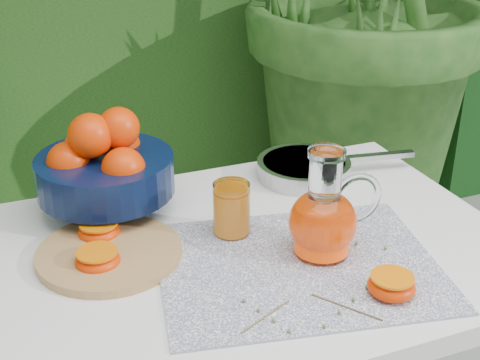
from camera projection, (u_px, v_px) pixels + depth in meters
name	position (u px, v px, depth m)	size (l,w,h in m)	color
white_table	(244.00, 284.00, 1.27)	(1.00, 0.70, 0.75)	white
placemat	(298.00, 266.00, 1.18)	(0.49, 0.38, 0.00)	#0C1148
cutting_board	(110.00, 253.00, 1.20)	(0.26, 0.26, 0.02)	#AC864D
fruit_bowl	(104.00, 166.00, 1.33)	(0.36, 0.36, 0.22)	black
juice_pitcher	(324.00, 219.00, 1.18)	(0.18, 0.13, 0.20)	white
juice_tumbler	(232.00, 210.00, 1.26)	(0.09, 0.09, 0.10)	white
saute_pan	(305.00, 168.00, 1.50)	(0.38, 0.24, 0.04)	#A8A9AD
orange_halves	(190.00, 258.00, 1.17)	(0.54, 0.46, 0.04)	red
thyme_sprigs	(321.00, 283.00, 1.12)	(0.34, 0.28, 0.01)	brown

